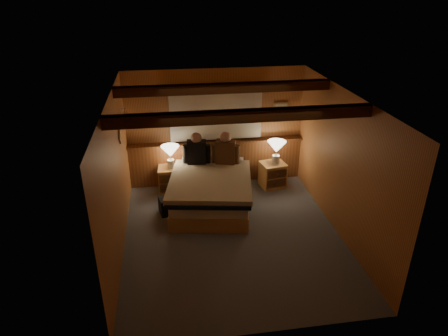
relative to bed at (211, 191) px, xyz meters
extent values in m
plane|color=#50575F|center=(0.24, -1.01, -0.33)|extent=(4.20, 4.20, 0.00)
plane|color=#BA8246|center=(0.24, -1.01, 2.07)|extent=(4.20, 4.20, 0.00)
plane|color=#BA7643|center=(0.24, 1.09, 0.87)|extent=(3.60, 0.00, 3.60)
plane|color=#BA7643|center=(-1.56, -1.01, 0.87)|extent=(0.00, 4.20, 4.20)
plane|color=#BA7643|center=(2.04, -1.01, 0.87)|extent=(0.00, 4.20, 4.20)
plane|color=#BA7643|center=(0.24, -3.11, 0.87)|extent=(3.60, 0.00, 3.60)
cube|color=brown|center=(0.24, 1.03, 0.12)|extent=(3.60, 0.12, 0.90)
cube|color=brown|center=(0.24, 0.97, 0.59)|extent=(3.60, 0.22, 0.04)
cylinder|color=#442311|center=(0.24, 1.01, 1.72)|extent=(2.10, 0.05, 0.05)
sphere|color=#442311|center=(-0.81, 1.01, 1.72)|extent=(0.08, 0.08, 0.08)
sphere|color=#442311|center=(1.29, 1.01, 1.72)|extent=(0.08, 0.08, 0.08)
cube|color=beige|center=(0.24, 1.02, 1.17)|extent=(1.85, 0.08, 1.05)
cube|color=#442311|center=(0.24, -1.61, 1.98)|extent=(3.60, 0.15, 0.16)
cube|color=#442311|center=(0.24, -0.11, 1.98)|extent=(3.60, 0.15, 0.16)
cylinder|color=silver|center=(-1.50, 0.59, 1.42)|extent=(0.03, 0.55, 0.03)
torus|color=silver|center=(-1.47, 0.44, 1.30)|extent=(0.01, 0.21, 0.21)
torus|color=silver|center=(-1.47, 0.67, 1.30)|extent=(0.01, 0.21, 0.21)
cube|color=tan|center=(1.59, 1.07, 1.22)|extent=(0.30, 0.03, 0.25)
cube|color=beige|center=(1.59, 1.06, 1.22)|extent=(0.24, 0.01, 0.19)
cube|color=tan|center=(0.00, 0.02, -0.20)|extent=(1.68, 2.05, 0.28)
cube|color=silver|center=(0.00, 0.02, 0.05)|extent=(1.63, 2.01, 0.22)
cube|color=black|center=(-0.04, -0.21, 0.19)|extent=(1.67, 1.70, 0.07)
cube|color=#D79993|center=(-0.02, -0.09, 0.25)|extent=(1.75, 1.89, 0.11)
cube|color=silver|center=(-0.22, 0.78, 0.24)|extent=(0.60, 0.40, 0.15)
cube|color=silver|center=(0.47, 0.66, 0.24)|extent=(0.60, 0.40, 0.15)
cube|color=tan|center=(-0.74, 0.76, -0.08)|extent=(0.49, 0.44, 0.51)
cube|color=brown|center=(-0.75, 0.56, 0.03)|extent=(0.42, 0.04, 0.18)
cube|color=brown|center=(-0.75, 0.56, -0.18)|extent=(0.42, 0.04, 0.18)
cylinder|color=silver|center=(-0.75, 0.56, 0.03)|extent=(0.03, 0.03, 0.03)
cylinder|color=silver|center=(-0.75, 0.56, -0.18)|extent=(0.03, 0.03, 0.03)
cube|color=tan|center=(1.37, 0.64, -0.07)|extent=(0.54, 0.50, 0.52)
cube|color=brown|center=(1.41, 0.44, 0.03)|extent=(0.42, 0.10, 0.18)
cube|color=brown|center=(1.41, 0.44, -0.18)|extent=(0.42, 0.10, 0.18)
cylinder|color=silver|center=(1.41, 0.44, 0.03)|extent=(0.03, 0.03, 0.03)
cylinder|color=silver|center=(1.41, 0.44, -0.18)|extent=(0.03, 0.03, 0.03)
cylinder|color=silver|center=(-0.71, 0.74, 0.27)|extent=(0.14, 0.14, 0.18)
cylinder|color=silver|center=(-0.71, 0.74, 0.39)|extent=(0.02, 0.02, 0.10)
cone|color=beige|center=(-0.71, 0.74, 0.54)|extent=(0.36, 0.36, 0.22)
cylinder|color=silver|center=(1.41, 0.60, 0.28)|extent=(0.15, 0.15, 0.19)
cylinder|color=silver|center=(1.41, 0.60, 0.41)|extent=(0.03, 0.03, 0.10)
cone|color=beige|center=(1.41, 0.60, 0.56)|extent=(0.38, 0.38, 0.23)
cube|color=black|center=(-0.19, 0.64, 0.52)|extent=(0.39, 0.25, 0.49)
cylinder|color=black|center=(-0.41, 0.66, 0.49)|extent=(0.12, 0.12, 0.39)
cylinder|color=black|center=(0.02, 0.61, 0.49)|extent=(0.12, 0.12, 0.39)
sphere|color=tan|center=(-0.19, 0.64, 0.84)|extent=(0.21, 0.21, 0.21)
cube|color=#4B311E|center=(0.37, 0.55, 0.53)|extent=(0.42, 0.31, 0.50)
cylinder|color=#4B311E|center=(0.16, 0.61, 0.49)|extent=(0.12, 0.12, 0.40)
cylinder|color=#4B311E|center=(0.58, 0.49, 0.49)|extent=(0.12, 0.12, 0.40)
sphere|color=tan|center=(0.37, 0.55, 0.85)|extent=(0.22, 0.22, 0.22)
cube|color=black|center=(-0.71, -0.09, -0.18)|extent=(0.57, 0.41, 0.31)
cylinder|color=black|center=(-0.71, -0.09, 0.00)|extent=(0.14, 0.32, 0.08)
camera|label=1|loc=(-0.75, -6.56, 3.61)|focal=32.00mm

